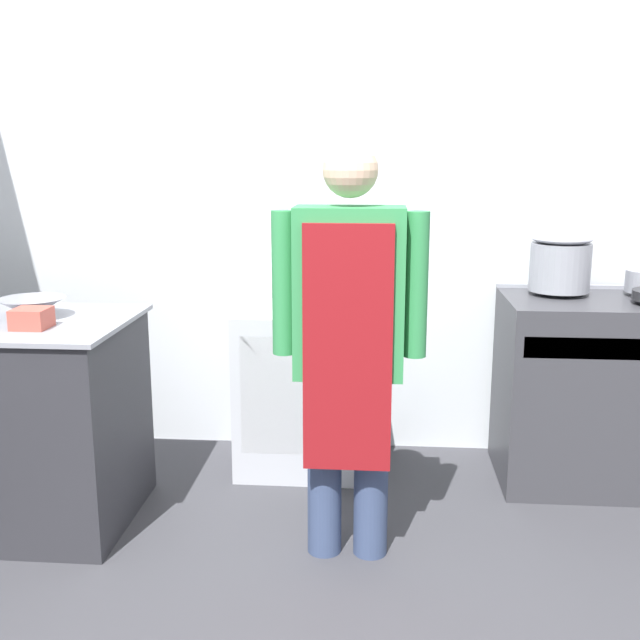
% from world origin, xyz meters
% --- Properties ---
extents(wall_back, '(8.00, 0.05, 2.70)m').
position_xyz_m(wall_back, '(0.00, 1.95, 1.35)').
color(wall_back, silver).
rests_on(wall_back, ground_plane).
extents(prep_counter, '(1.11, 0.78, 0.92)m').
position_xyz_m(prep_counter, '(-1.35, 0.93, 0.46)').
color(prep_counter, '#2D2D33').
rests_on(prep_counter, ground_plane).
extents(stove, '(1.00, 0.63, 0.96)m').
position_xyz_m(stove, '(1.40, 1.56, 0.47)').
color(stove, '#38383D').
rests_on(stove, ground_plane).
extents(fridge_unit, '(0.68, 0.56, 0.85)m').
position_xyz_m(fridge_unit, '(-0.10, 1.62, 0.43)').
color(fridge_unit, silver).
rests_on(fridge_unit, ground_plane).
extents(person_cook, '(0.60, 0.24, 1.67)m').
position_xyz_m(person_cook, '(0.17, 0.73, 0.94)').
color(person_cook, '#38476B').
rests_on(person_cook, ground_plane).
extents(mixing_bowl, '(0.29, 0.29, 0.09)m').
position_xyz_m(mixing_bowl, '(-1.24, 0.99, 0.97)').
color(mixing_bowl, gray).
rests_on(mixing_bowl, prep_counter).
extents(plastic_tub, '(0.14, 0.14, 0.08)m').
position_xyz_m(plastic_tub, '(-1.14, 0.78, 0.97)').
color(plastic_tub, '#B24C3F').
rests_on(plastic_tub, prep_counter).
extents(stock_pot, '(0.30, 0.30, 0.29)m').
position_xyz_m(stock_pot, '(1.18, 1.67, 1.10)').
color(stock_pot, gray).
rests_on(stock_pot, stove).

